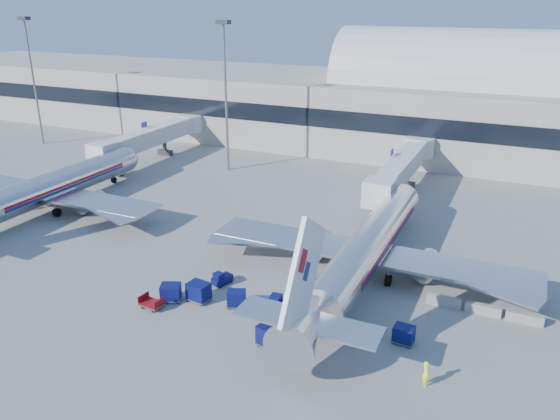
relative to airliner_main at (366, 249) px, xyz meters
The scene contains 21 objects.
ground 11.35m from the airliner_main, 155.75° to the right, with size 260.00×260.00×0.00m, color gray.
terminal 56.80m from the airliner_main, 114.64° to the left, with size 170.00×28.15×21.00m.
airliner_main is the anchor object (origin of this frame).
airliner_mid 42.00m from the airliner_main, behind, with size 32.00×37.26×12.07m.
jetbridge_near 26.43m from the airliner_main, 95.22° to the left, with size 4.40×27.50×6.25m.
jetbridge_mid 51.62m from the airliner_main, 149.36° to the left, with size 4.40×27.50×6.25m.
mast_far_west 75.44m from the airliner_main, 159.99° to the left, with size 2.00×1.20×22.60m.
mast_west 41.12m from the airliner_main, 139.64° to the left, with size 2.00×1.20×22.60m.
barrier_near 8.74m from the airliner_main, 17.39° to the right, with size 3.00×0.55×0.90m, color #9E9E96.
barrier_mid 11.84m from the airliner_main, 12.50° to the right, with size 3.00×0.55×0.90m, color #9E9E96.
barrier_far 15.02m from the airliner_main, ahead, with size 3.00×0.55×0.90m, color #9E9E96.
tug_lead 10.87m from the airliner_main, 116.18° to the right, with size 2.48×1.39×1.56m.
tug_right 10.08m from the airliner_main, 90.82° to the right, with size 2.72×1.74×1.64m.
tug_left 14.18m from the airliner_main, 148.08° to the right, with size 1.55×2.22×1.31m.
cart_train_a 13.59m from the airliner_main, 129.83° to the right, with size 2.07×1.87×1.48m.
cart_train_b 16.43m from the airliner_main, 138.19° to the right, with size 2.17×1.76×1.75m.
cart_train_c 18.84m from the airliner_main, 140.42° to the right, with size 2.23×2.02×1.61m.
cart_solo_near 14.89m from the airliner_main, 102.72° to the right, with size 2.38×2.02×1.82m.
cart_solo_far 11.53m from the airliner_main, 57.85° to the right, with size 1.73×1.37×1.46m.
cart_open_red 20.63m from the airliner_main, 138.16° to the right, with size 2.09×1.58×0.53m.
ramp_worker 16.56m from the airliner_main, 58.61° to the right, with size 0.72×0.47×1.97m, color #F0FF1A.
Camera 1 is at (22.48, -42.27, 25.39)m, focal length 35.00 mm.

